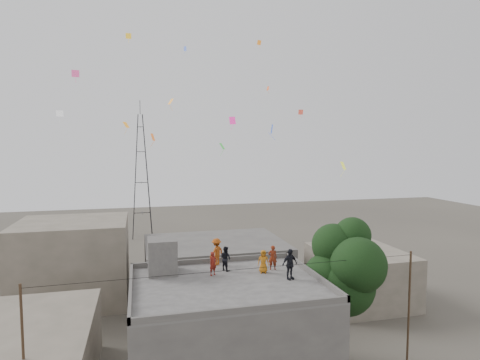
{
  "coord_description": "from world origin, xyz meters",
  "views": [
    {
      "loc": [
        -4.43,
        -20.24,
        13.32
      ],
      "look_at": [
        1.21,
        1.92,
        11.42
      ],
      "focal_mm": 30.0,
      "sensor_mm": 36.0,
      "label": 1
    }
  ],
  "objects_px": {
    "transmission_tower": "(141,176)",
    "person_dark_adult": "(290,264)",
    "tree": "(347,269)",
    "person_red_adult": "(273,258)",
    "stair_head_box": "(162,256)"
  },
  "relations": [
    {
      "from": "tree",
      "to": "person_dark_adult",
      "type": "xyz_separation_m",
      "value": [
        -3.9,
        -0.81,
        0.84
      ]
    },
    {
      "from": "tree",
      "to": "person_red_adult",
      "type": "xyz_separation_m",
      "value": [
        -4.25,
        1.05,
        0.72
      ]
    },
    {
      "from": "tree",
      "to": "person_dark_adult",
      "type": "bearing_deg",
      "value": -168.23
    },
    {
      "from": "transmission_tower",
      "to": "person_red_adult",
      "type": "distance_m",
      "value": 39.08
    },
    {
      "from": "tree",
      "to": "transmission_tower",
      "type": "xyz_separation_m",
      "value": [
        -11.37,
        39.4,
        2.97
      ]
    },
    {
      "from": "transmission_tower",
      "to": "person_red_adult",
      "type": "xyz_separation_m",
      "value": [
        7.12,
        -38.36,
        -2.24
      ]
    },
    {
      "from": "person_red_adult",
      "to": "person_dark_adult",
      "type": "relative_size",
      "value": 0.86
    },
    {
      "from": "tree",
      "to": "transmission_tower",
      "type": "relative_size",
      "value": 0.45
    },
    {
      "from": "person_red_adult",
      "to": "person_dark_adult",
      "type": "bearing_deg",
      "value": 111.61
    },
    {
      "from": "transmission_tower",
      "to": "person_dark_adult",
      "type": "relative_size",
      "value": 11.88
    },
    {
      "from": "transmission_tower",
      "to": "tree",
      "type": "bearing_deg",
      "value": -73.91
    },
    {
      "from": "tree",
      "to": "transmission_tower",
      "type": "height_order",
      "value": "transmission_tower"
    },
    {
      "from": "stair_head_box",
      "to": "person_red_adult",
      "type": "height_order",
      "value": "stair_head_box"
    },
    {
      "from": "person_red_adult",
      "to": "person_dark_adult",
      "type": "height_order",
      "value": "person_dark_adult"
    },
    {
      "from": "stair_head_box",
      "to": "person_red_adult",
      "type": "distance_m",
      "value": 6.4
    }
  ]
}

